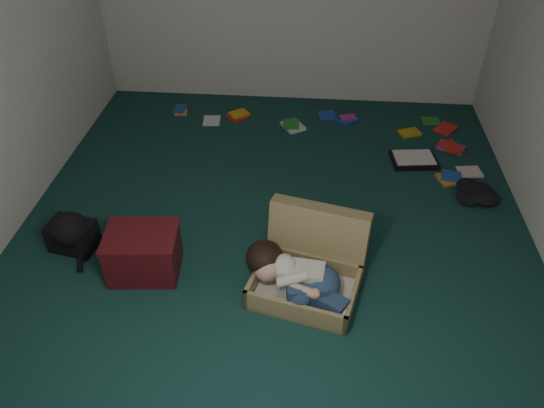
# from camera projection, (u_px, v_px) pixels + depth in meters

# --- Properties ---
(floor) EXTENTS (4.50, 4.50, 0.00)m
(floor) POSITION_uv_depth(u_px,v_px,m) (274.00, 227.00, 4.18)
(floor) COLOR #123531
(floor) RESTS_ON ground
(wall_front) EXTENTS (4.50, 0.00, 4.50)m
(wall_front) POSITION_uv_depth(u_px,v_px,m) (212.00, 381.00, 1.62)
(wall_front) COLOR silver
(wall_front) RESTS_ON ground
(suitcase) EXTENTS (0.84, 0.83, 0.51)m
(suitcase) POSITION_uv_depth(u_px,v_px,m) (310.00, 265.00, 3.63)
(suitcase) COLOR #928150
(suitcase) RESTS_ON floor
(person) EXTENTS (0.72, 0.49, 0.32)m
(person) POSITION_uv_depth(u_px,v_px,m) (296.00, 277.00, 3.49)
(person) COLOR beige
(person) RESTS_ON suitcase
(maroon_bin) EXTENTS (0.53, 0.43, 0.34)m
(maroon_bin) POSITION_uv_depth(u_px,v_px,m) (143.00, 253.00, 3.70)
(maroon_bin) COLOR #490E14
(maroon_bin) RESTS_ON floor
(backpack) EXTENTS (0.46, 0.40, 0.25)m
(backpack) POSITION_uv_depth(u_px,v_px,m) (72.00, 235.00, 3.93)
(backpack) COLOR black
(backpack) RESTS_ON floor
(clothing_pile) EXTENTS (0.49, 0.43, 0.14)m
(clothing_pile) POSITION_uv_depth(u_px,v_px,m) (481.00, 192.00, 4.44)
(clothing_pile) COLOR black
(clothing_pile) RESTS_ON floor
(paper_tray) EXTENTS (0.43, 0.34, 0.06)m
(paper_tray) POSITION_uv_depth(u_px,v_px,m) (414.00, 159.00, 4.90)
(paper_tray) COLOR black
(paper_tray) RESTS_ON floor
(book_scatter) EXTENTS (3.03, 1.31, 0.02)m
(book_scatter) POSITION_uv_depth(u_px,v_px,m) (351.00, 131.00, 5.34)
(book_scatter) COLOR orange
(book_scatter) RESTS_ON floor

